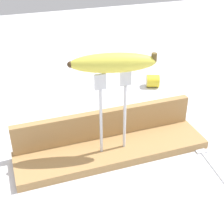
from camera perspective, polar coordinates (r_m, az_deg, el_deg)
name	(u,v)px	position (r m, az deg, el deg)	size (l,w,h in m)	color
ground_plane	(112,153)	(0.83, 0.00, -7.19)	(3.00, 3.00, 0.00)	silver
wooden_board	(112,150)	(0.82, 0.00, -6.62)	(0.47, 0.12, 0.02)	#A87F4C
board_backstop	(105,123)	(0.84, -1.22, -1.98)	(0.47, 0.02, 0.07)	#A87F4C
fork_stand_center	(113,106)	(0.75, 0.18, 1.08)	(0.08, 0.01, 0.20)	silver
banana_raised_center	(113,63)	(0.70, 0.19, 8.52)	(0.19, 0.08, 0.04)	#DBD147
fork_fallen_far	(209,161)	(0.83, 16.38, -8.08)	(0.04, 0.19, 0.01)	silver
banana_chunk_near	(153,81)	(1.15, 7.05, 5.38)	(0.06, 0.06, 0.04)	yellow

